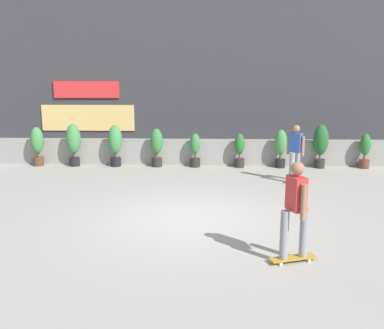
{
  "coord_description": "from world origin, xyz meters",
  "views": [
    {
      "loc": [
        0.39,
        -8.64,
        2.95
      ],
      "look_at": [
        0.0,
        1.5,
        0.9
      ],
      "focal_mm": 38.71,
      "sensor_mm": 36.0,
      "label": 1
    }
  ],
  "objects": [
    {
      "name": "ground_plane",
      "position": [
        0.0,
        0.0,
        0.0
      ],
      "size": [
        48.0,
        48.0,
        0.0
      ],
      "primitive_type": "plane",
      "color": "#A8A093"
    },
    {
      "name": "planter_wall",
      "position": [
        0.0,
        6.0,
        0.45
      ],
      "size": [
        18.0,
        0.4,
        0.9
      ],
      "primitive_type": "cube",
      "color": "gray",
      "rests_on": "ground"
    },
    {
      "name": "building_backdrop",
      "position": [
        -0.01,
        10.0,
        3.25
      ],
      "size": [
        20.0,
        2.08,
        6.5
      ],
      "color": "#38383D",
      "rests_on": "ground"
    },
    {
      "name": "potted_plant_0",
      "position": [
        -5.61,
        5.55,
        0.78
      ],
      "size": [
        0.45,
        0.45,
        1.37
      ],
      "color": "brown",
      "rests_on": "ground"
    },
    {
      "name": "potted_plant_1",
      "position": [
        -4.32,
        5.55,
        0.87
      ],
      "size": [
        0.51,
        0.51,
        1.49
      ],
      "color": "black",
      "rests_on": "ground"
    },
    {
      "name": "potted_plant_2",
      "position": [
        -2.84,
        5.55,
        0.84
      ],
      "size": [
        0.49,
        0.49,
        1.45
      ],
      "color": "black",
      "rests_on": "ground"
    },
    {
      "name": "potted_plant_3",
      "position": [
        -1.39,
        5.55,
        0.75
      ],
      "size": [
        0.43,
        0.43,
        1.34
      ],
      "color": "#2D2823",
      "rests_on": "ground"
    },
    {
      "name": "potted_plant_4",
      "position": [
        -0.05,
        5.55,
        0.62
      ],
      "size": [
        0.36,
        0.36,
        1.18
      ],
      "color": "#2D2823",
      "rests_on": "ground"
    },
    {
      "name": "potted_plant_5",
      "position": [
        1.49,
        5.55,
        0.61
      ],
      "size": [
        0.36,
        0.36,
        1.17
      ],
      "color": "#2D2823",
      "rests_on": "ground"
    },
    {
      "name": "potted_plant_6",
      "position": [
        2.9,
        5.55,
        0.74
      ],
      "size": [
        0.42,
        0.42,
        1.32
      ],
      "color": "black",
      "rests_on": "ground"
    },
    {
      "name": "potted_plant_7",
      "position": [
        4.26,
        5.55,
        0.87
      ],
      "size": [
        0.51,
        0.51,
        1.5
      ],
      "color": "#2D2823",
      "rests_on": "ground"
    },
    {
      "name": "potted_plant_8",
      "position": [
        5.78,
        5.55,
        0.63
      ],
      "size": [
        0.36,
        0.36,
        1.19
      ],
      "color": "brown",
      "rests_on": "ground"
    },
    {
      "name": "skater_far_right",
      "position": [
        1.82,
        -2.15,
        0.94
      ],
      "size": [
        0.82,
        0.54,
        1.7
      ],
      "color": "#BF8C26",
      "rests_on": "ground"
    },
    {
      "name": "skater_mid_plaza",
      "position": [
        2.98,
        3.5,
        0.94
      ],
      "size": [
        0.66,
        0.75,
        1.7
      ],
      "color": "#BF8C26",
      "rests_on": "ground"
    }
  ]
}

